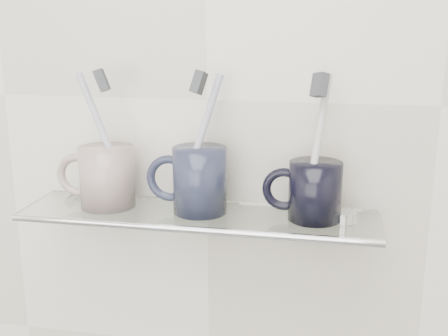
% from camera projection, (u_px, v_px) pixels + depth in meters
% --- Properties ---
extents(wall_back, '(2.50, 0.00, 2.50)m').
position_uv_depth(wall_back, '(207.00, 100.00, 0.81)').
color(wall_back, silver).
rests_on(wall_back, ground).
extents(shelf_glass, '(0.50, 0.12, 0.01)m').
position_uv_depth(shelf_glass, '(198.00, 215.00, 0.79)').
color(shelf_glass, silver).
rests_on(shelf_glass, wall_back).
extents(shelf_rail, '(0.50, 0.01, 0.01)m').
position_uv_depth(shelf_rail, '(188.00, 230.00, 0.73)').
color(shelf_rail, silver).
rests_on(shelf_rail, shelf_glass).
extents(bracket_left, '(0.02, 0.03, 0.02)m').
position_uv_depth(bracket_left, '(74.00, 203.00, 0.87)').
color(bracket_left, silver).
rests_on(bracket_left, wall_back).
extents(bracket_right, '(0.02, 0.03, 0.02)m').
position_uv_depth(bracket_right, '(350.00, 221.00, 0.79)').
color(bracket_right, silver).
rests_on(bracket_right, wall_back).
extents(mug_left, '(0.10, 0.10, 0.09)m').
position_uv_depth(mug_left, '(107.00, 177.00, 0.80)').
color(mug_left, silver).
rests_on(mug_left, shelf_glass).
extents(mug_left_handle, '(0.06, 0.01, 0.06)m').
position_uv_depth(mug_left_handle, '(78.00, 175.00, 0.81)').
color(mug_left_handle, silver).
rests_on(mug_left_handle, mug_left).
extents(toothbrush_left, '(0.08, 0.02, 0.18)m').
position_uv_depth(toothbrush_left, '(105.00, 138.00, 0.79)').
color(toothbrush_left, '#AAACC9').
rests_on(toothbrush_left, mug_left).
extents(bristles_left, '(0.03, 0.02, 0.03)m').
position_uv_depth(bristles_left, '(102.00, 80.00, 0.77)').
color(bristles_left, '#373A3E').
rests_on(bristles_left, toothbrush_left).
extents(mug_center, '(0.08, 0.08, 0.09)m').
position_uv_depth(mug_center, '(200.00, 180.00, 0.78)').
color(mug_center, '#1B1E31').
rests_on(mug_center, shelf_glass).
extents(mug_center_handle, '(0.07, 0.01, 0.07)m').
position_uv_depth(mug_center_handle, '(170.00, 178.00, 0.79)').
color(mug_center_handle, '#1B1E31').
rests_on(mug_center_handle, mug_center).
extents(toothbrush_center, '(0.06, 0.05, 0.18)m').
position_uv_depth(toothbrush_center, '(199.00, 141.00, 0.76)').
color(toothbrush_center, '#9598BE').
rests_on(toothbrush_center, mug_center).
extents(bristles_center, '(0.02, 0.03, 0.04)m').
position_uv_depth(bristles_center, '(199.00, 82.00, 0.74)').
color(bristles_center, '#373A3E').
rests_on(bristles_center, toothbrush_center).
extents(mug_right, '(0.08, 0.08, 0.08)m').
position_uv_depth(mug_right, '(315.00, 191.00, 0.75)').
color(mug_right, black).
rests_on(mug_right, shelf_glass).
extents(mug_right_handle, '(0.06, 0.01, 0.06)m').
position_uv_depth(mug_right_handle, '(284.00, 189.00, 0.76)').
color(mug_right_handle, black).
rests_on(mug_right_handle, mug_right).
extents(toothbrush_right, '(0.03, 0.07, 0.19)m').
position_uv_depth(toothbrush_right, '(317.00, 146.00, 0.73)').
color(toothbrush_right, beige).
rests_on(toothbrush_right, mug_right).
extents(bristles_right, '(0.03, 0.03, 0.04)m').
position_uv_depth(bristles_right, '(320.00, 85.00, 0.71)').
color(bristles_right, '#373A3E').
rests_on(bristles_right, toothbrush_right).
extents(chrome_cap, '(0.03, 0.03, 0.01)m').
position_uv_depth(chrome_cap, '(345.00, 216.00, 0.75)').
color(chrome_cap, silver).
rests_on(chrome_cap, shelf_glass).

